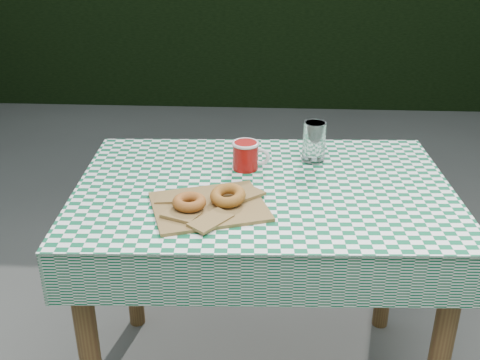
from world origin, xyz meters
The scene contains 8 objects.
ground centered at (0.00, 0.00, 0.00)m, with size 60.00×60.00×0.00m, color #4F4F4A.
table centered at (0.13, -0.15, 0.38)m, with size 1.08×0.72×0.75m, color brown.
tablecloth centered at (0.13, -0.15, 0.75)m, with size 1.10×0.74×0.01m, color #0D5836.
paper_bag centered at (-0.01, -0.30, 0.76)m, with size 0.30×0.24×0.02m, color olive.
bagel_front centered at (-0.06, -0.32, 0.79)m, with size 0.09×0.09×0.03m, color #954E1E.
bagel_back centered at (0.04, -0.28, 0.79)m, with size 0.10×0.10×0.03m, color #9B6120.
coffee_mug centered at (0.08, -0.03, 0.80)m, with size 0.16×0.16×0.09m, color #940C09, non-canonical shape.
drinking_glass centered at (0.29, 0.05, 0.82)m, with size 0.07×0.07×0.13m, color white.
Camera 1 is at (0.15, -1.67, 1.50)m, focal length 43.06 mm.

